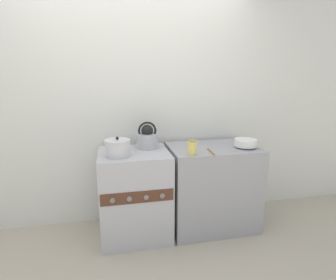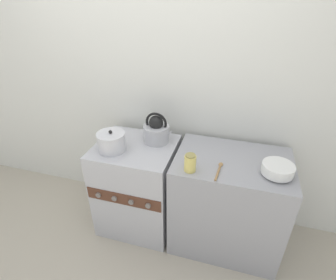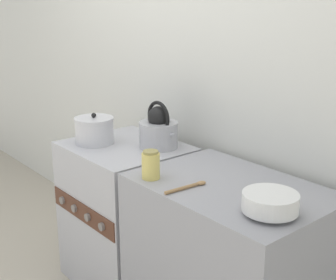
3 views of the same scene
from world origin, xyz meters
name	(u,v)px [view 2 (image 2 of 3)]	position (x,y,z in m)	size (l,w,h in m)	color
ground_plane	(128,244)	(0.00, 0.00, 0.00)	(12.00, 12.00, 0.00)	#B2A893
wall_back	(149,87)	(0.00, 0.69, 1.25)	(7.00, 0.06, 2.50)	silver
stove	(138,186)	(0.00, 0.29, 0.44)	(0.67, 0.61, 0.87)	#B2B2B7
counter	(227,202)	(0.81, 0.31, 0.44)	(0.89, 0.62, 0.88)	#99999E
kettle	(157,131)	(0.15, 0.42, 0.97)	(0.27, 0.22, 0.27)	#B2B2B7
cooking_pot	(112,142)	(-0.15, 0.19, 0.95)	(0.23, 0.23, 0.18)	silver
enamel_bowl	(278,169)	(1.11, 0.20, 0.93)	(0.22, 0.22, 0.09)	white
storage_jar	(190,163)	(0.51, 0.09, 0.94)	(0.08, 0.08, 0.13)	#E0CC66
wooden_spoon	(219,170)	(0.72, 0.14, 0.88)	(0.04, 0.22, 0.02)	#A37A4C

